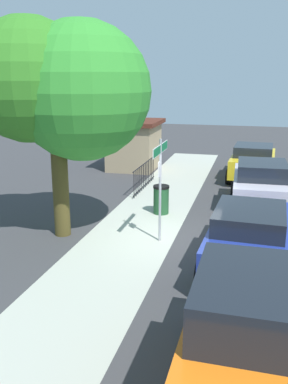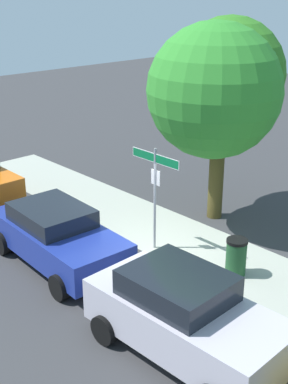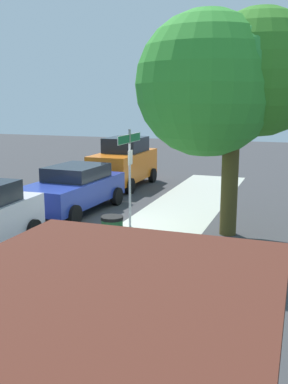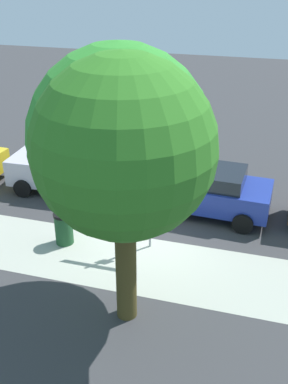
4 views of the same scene
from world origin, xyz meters
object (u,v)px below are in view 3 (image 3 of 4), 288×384
at_px(trash_bin, 112,236).
at_px(street_sign, 130,157).
at_px(car_orange, 124,162).
at_px(shade_tree, 231,79).
at_px(car_blue, 74,188).

bearing_deg(trash_bin, street_sign, -168.54).
bearing_deg(car_orange, shade_tree, 43.77).
bearing_deg(shade_tree, car_blue, -100.40).
relative_size(car_orange, trash_bin, 4.21).
bearing_deg(car_orange, street_sign, 24.16).
bearing_deg(trash_bin, car_orange, -159.75).
bearing_deg(street_sign, trash_bin, 11.46).
distance_m(shade_tree, trash_bin, 5.17).
height_order(shade_tree, car_blue, shade_tree).
height_order(car_orange, trash_bin, car_orange).
relative_size(street_sign, shade_tree, 0.48).
height_order(car_blue, trash_bin, car_blue).
xyz_separation_m(street_sign, shade_tree, (-0.14, 2.84, 2.17)).
bearing_deg(trash_bin, car_blue, -140.24).
xyz_separation_m(car_orange, trash_bin, (8.37, 3.09, -0.56)).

